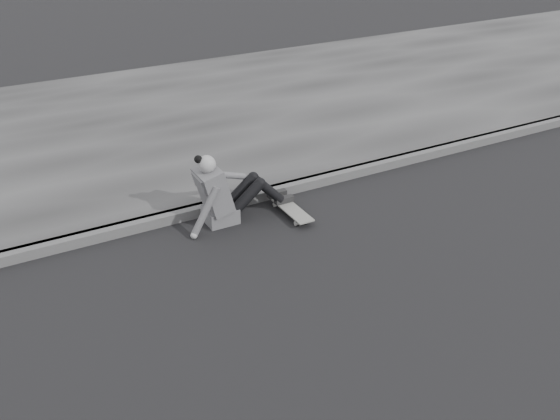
{
  "coord_description": "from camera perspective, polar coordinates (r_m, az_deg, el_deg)",
  "views": [
    {
      "loc": [
        -5.3,
        -3.59,
        3.61
      ],
      "look_at": [
        -2.56,
        1.41,
        0.5
      ],
      "focal_mm": 40.0,
      "sensor_mm": 36.0,
      "label": 1
    }
  ],
  "objects": [
    {
      "name": "ground",
      "position": [
        7.35,
        23.49,
        -3.45
      ],
      "size": [
        80.0,
        80.0,
        0.0
      ],
      "primitive_type": "plane",
      "color": "black",
      "rests_on": "ground"
    },
    {
      "name": "seated_woman",
      "position": [
        7.18,
        -5.08,
        1.6
      ],
      "size": [
        1.38,
        0.46,
        0.88
      ],
      "color": "#565659",
      "rests_on": "ground"
    },
    {
      "name": "curb",
      "position": [
        8.88,
        10.97,
        4.49
      ],
      "size": [
        24.0,
        0.16,
        0.12
      ],
      "primitive_type": "cube",
      "color": "#4E4E4E",
      "rests_on": "ground"
    },
    {
      "name": "skateboard",
      "position": [
        7.41,
        0.98,
        0.09
      ],
      "size": [
        0.2,
        0.78,
        0.09
      ],
      "color": "#969691",
      "rests_on": "ground"
    },
    {
      "name": "sidewalk",
      "position": [
        11.19,
        1.22,
        10.11
      ],
      "size": [
        24.0,
        6.0,
        0.12
      ],
      "primitive_type": "cube",
      "color": "#353535",
      "rests_on": "ground"
    }
  ]
}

